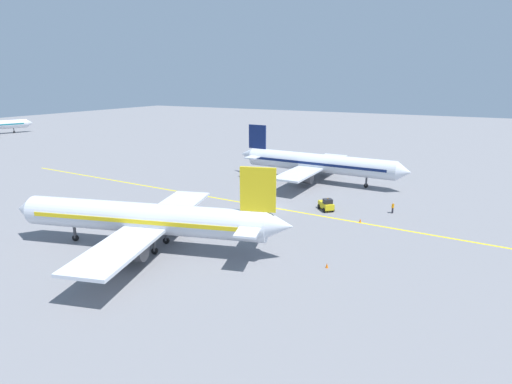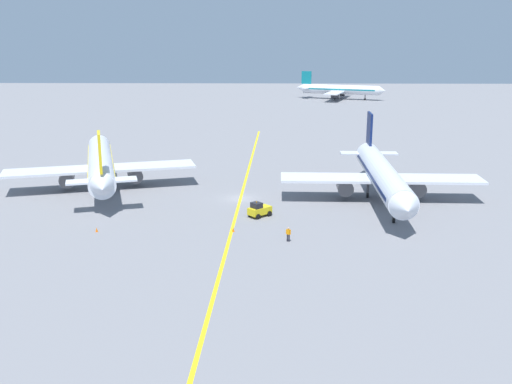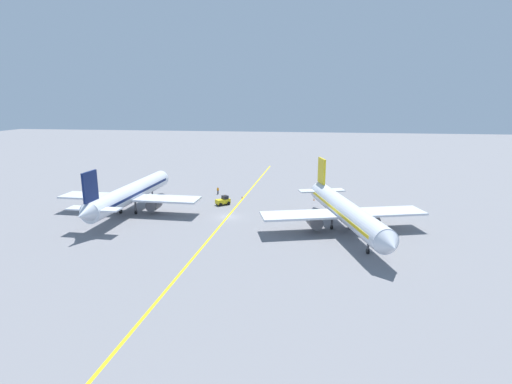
{
  "view_description": "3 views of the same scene",
  "coord_description": "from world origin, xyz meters",
  "px_view_note": "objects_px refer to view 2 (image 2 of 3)",
  "views": [
    {
      "loc": [
        -54.85,
        -26.82,
        19.6
      ],
      "look_at": [
        -1.03,
        1.86,
        2.53
      ],
      "focal_mm": 28.0,
      "sensor_mm": 36.0,
      "label": 1
    },
    {
      "loc": [
        3.71,
        -81.88,
        22.81
      ],
      "look_at": [
        2.28,
        -4.13,
        2.08
      ],
      "focal_mm": 42.0,
      "sensor_mm": 36.0,
      "label": 2
    },
    {
      "loc": [
        -15.63,
        71.73,
        22.07
      ],
      "look_at": [
        -5.38,
        -0.77,
        4.88
      ],
      "focal_mm": 28.0,
      "sensor_mm": 36.0,
      "label": 3
    }
  ],
  "objects_px": {
    "airplane_adjacent_stand": "(382,175)",
    "traffic_cone_near_nose": "(97,230)",
    "airplane_distant_taxiing": "(340,90)",
    "traffic_cone_mid_apron": "(233,229)",
    "ground_crew_worker": "(288,234)",
    "baggage_tug_white": "(259,210)",
    "airplane_at_gate": "(101,164)"
  },
  "relations": [
    {
      "from": "baggage_tug_white",
      "to": "traffic_cone_near_nose",
      "type": "bearing_deg",
      "value": -161.34
    },
    {
      "from": "airplane_adjacent_stand",
      "to": "traffic_cone_near_nose",
      "type": "bearing_deg",
      "value": -158.48
    },
    {
      "from": "airplane_at_gate",
      "to": "traffic_cone_near_nose",
      "type": "relative_size",
      "value": 63.5
    },
    {
      "from": "ground_crew_worker",
      "to": "airplane_distant_taxiing",
      "type": "bearing_deg",
      "value": 81.21
    },
    {
      "from": "ground_crew_worker",
      "to": "traffic_cone_mid_apron",
      "type": "distance_m",
      "value": 7.26
    },
    {
      "from": "traffic_cone_near_nose",
      "to": "traffic_cone_mid_apron",
      "type": "height_order",
      "value": "same"
    },
    {
      "from": "airplane_at_gate",
      "to": "airplane_adjacent_stand",
      "type": "bearing_deg",
      "value": -9.17
    },
    {
      "from": "airplane_distant_taxiing",
      "to": "baggage_tug_white",
      "type": "relative_size",
      "value": 9.64
    },
    {
      "from": "ground_crew_worker",
      "to": "traffic_cone_near_nose",
      "type": "height_order",
      "value": "ground_crew_worker"
    },
    {
      "from": "baggage_tug_white",
      "to": "traffic_cone_mid_apron",
      "type": "bearing_deg",
      "value": -116.25
    },
    {
      "from": "traffic_cone_near_nose",
      "to": "airplane_distant_taxiing",
      "type": "bearing_deg",
      "value": 72.7
    },
    {
      "from": "airplane_at_gate",
      "to": "traffic_cone_near_nose",
      "type": "height_order",
      "value": "airplane_at_gate"
    },
    {
      "from": "traffic_cone_mid_apron",
      "to": "ground_crew_worker",
      "type": "bearing_deg",
      "value": -27.55
    },
    {
      "from": "ground_crew_worker",
      "to": "traffic_cone_near_nose",
      "type": "xyz_separation_m",
      "value": [
        -22.57,
        2.95,
        -0.63
      ]
    },
    {
      "from": "baggage_tug_white",
      "to": "traffic_cone_mid_apron",
      "type": "height_order",
      "value": "baggage_tug_white"
    },
    {
      "from": "airplane_adjacent_stand",
      "to": "baggage_tug_white",
      "type": "xyz_separation_m",
      "value": [
        -16.93,
        -7.76,
        -2.81
      ]
    },
    {
      "from": "baggage_tug_white",
      "to": "airplane_adjacent_stand",
      "type": "bearing_deg",
      "value": 24.62
    },
    {
      "from": "ground_crew_worker",
      "to": "traffic_cone_near_nose",
      "type": "distance_m",
      "value": 22.77
    },
    {
      "from": "ground_crew_worker",
      "to": "traffic_cone_mid_apron",
      "type": "xyz_separation_m",
      "value": [
        -6.41,
        3.34,
        -0.63
      ]
    },
    {
      "from": "airplane_at_gate",
      "to": "airplane_adjacent_stand",
      "type": "height_order",
      "value": "same"
    },
    {
      "from": "airplane_at_gate",
      "to": "traffic_cone_near_nose",
      "type": "xyz_separation_m",
      "value": [
        4.96,
        -20.86,
        -3.43
      ]
    },
    {
      "from": "airplane_at_gate",
      "to": "ground_crew_worker",
      "type": "distance_m",
      "value": 36.51
    },
    {
      "from": "airplane_adjacent_stand",
      "to": "airplane_distant_taxiing",
      "type": "distance_m",
      "value": 133.08
    },
    {
      "from": "traffic_cone_near_nose",
      "to": "ground_crew_worker",
      "type": "bearing_deg",
      "value": -7.45
    },
    {
      "from": "airplane_distant_taxiing",
      "to": "ground_crew_worker",
      "type": "relative_size",
      "value": 18.53
    },
    {
      "from": "airplane_adjacent_stand",
      "to": "traffic_cone_near_nose",
      "type": "height_order",
      "value": "airplane_adjacent_stand"
    },
    {
      "from": "airplane_at_gate",
      "to": "baggage_tug_white",
      "type": "bearing_deg",
      "value": -30.81
    },
    {
      "from": "airplane_adjacent_stand",
      "to": "ground_crew_worker",
      "type": "relative_size",
      "value": 21.11
    },
    {
      "from": "airplane_distant_taxiing",
      "to": "airplane_adjacent_stand",
      "type": "bearing_deg",
      "value": -94.17
    },
    {
      "from": "airplane_adjacent_stand",
      "to": "traffic_cone_mid_apron",
      "type": "distance_m",
      "value": 24.51
    },
    {
      "from": "airplane_distant_taxiing",
      "to": "traffic_cone_near_nose",
      "type": "height_order",
      "value": "airplane_distant_taxiing"
    },
    {
      "from": "baggage_tug_white",
      "to": "traffic_cone_mid_apron",
      "type": "xyz_separation_m",
      "value": [
        -3.0,
        -6.08,
        -0.63
      ]
    }
  ]
}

